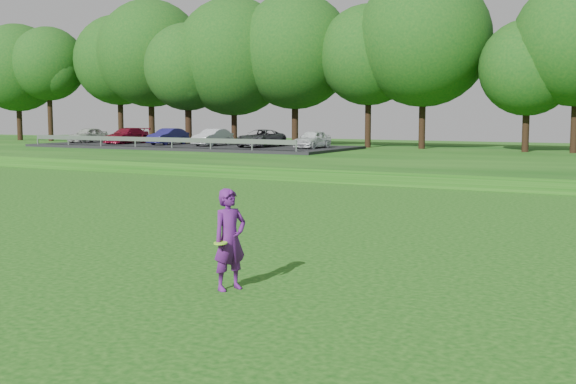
% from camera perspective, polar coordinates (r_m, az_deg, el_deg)
% --- Properties ---
extents(ground, '(140.00, 140.00, 0.00)m').
position_cam_1_polar(ground, '(12.84, -7.99, -7.81)').
color(ground, '#0D420C').
rests_on(ground, ground).
extents(berm, '(130.00, 30.00, 0.60)m').
position_cam_1_polar(berm, '(44.72, 18.82, 2.32)').
color(berm, '#0D420C').
rests_on(berm, ground).
extents(walking_path, '(130.00, 1.60, 0.04)m').
position_cam_1_polar(walking_path, '(31.07, 14.44, 0.35)').
color(walking_path, gray).
rests_on(walking_path, ground).
extents(treeline, '(104.00, 7.00, 15.00)m').
position_cam_1_polar(treeline, '(48.83, 19.95, 11.75)').
color(treeline, '#104613').
rests_on(treeline, berm).
extents(parking_lot, '(24.00, 9.00, 1.38)m').
position_cam_1_polar(parking_lot, '(53.08, -7.74, 3.98)').
color(parking_lot, black).
rests_on(parking_lot, berm).
extents(woman, '(0.65, 0.79, 1.80)m').
position_cam_1_polar(woman, '(12.73, -4.63, -3.76)').
color(woman, '#5A1970').
rests_on(woman, ground).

